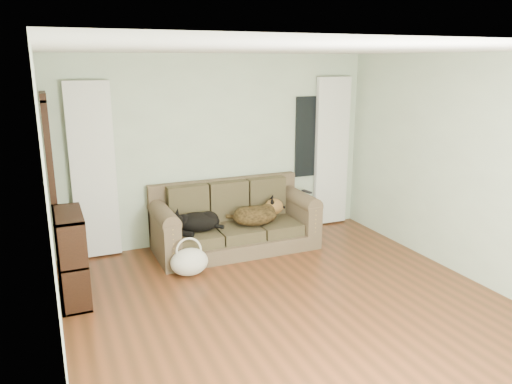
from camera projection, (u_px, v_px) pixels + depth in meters
name	position (u px, v px, depth m)	size (l,w,h in m)	color
floor	(301.00, 314.00, 5.09)	(5.00, 5.00, 0.00)	#4B2A15
ceiling	(308.00, 50.00, 4.42)	(5.00, 5.00, 0.00)	white
wall_back	(218.00, 150.00, 6.98)	(4.50, 0.04, 2.60)	beige
wall_left	(51.00, 220.00, 3.90)	(0.04, 5.00, 2.60)	beige
wall_right	(480.00, 171.00, 5.61)	(0.04, 5.00, 2.60)	beige
curtain_left	(93.00, 172.00, 6.29)	(0.55, 0.08, 2.25)	white
curtain_right	(332.00, 152.00, 7.63)	(0.55, 0.08, 2.25)	white
window_pane	(310.00, 137.00, 7.48)	(0.50, 0.03, 1.20)	black
door_casing	(53.00, 190.00, 5.80)	(0.07, 0.60, 2.10)	black
sofa	(235.00, 218.00, 6.74)	(2.17, 0.94, 0.89)	brown
dog_black_lab	(195.00, 221.00, 6.49)	(0.59, 0.41, 0.25)	black
dog_shepherd	(257.00, 214.00, 6.77)	(0.64, 0.45, 0.28)	black
tv_remote	(307.00, 192.00, 6.98)	(0.04, 0.16, 0.02)	black
tote_bag	(189.00, 262.00, 5.98)	(0.46, 0.35, 0.33)	silver
bookshelf	(71.00, 256.00, 5.29)	(0.29, 0.78, 0.98)	black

